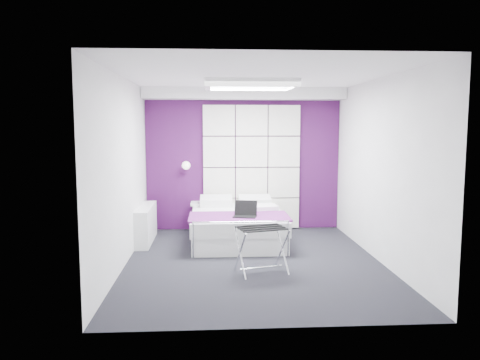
# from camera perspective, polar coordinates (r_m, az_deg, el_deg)

# --- Properties ---
(floor) EXTENTS (4.40, 4.40, 0.00)m
(floor) POSITION_cam_1_polar(r_m,az_deg,el_deg) (6.76, 1.67, -9.97)
(floor) COLOR black
(floor) RESTS_ON ground
(ceiling) EXTENTS (4.40, 4.40, 0.00)m
(ceiling) POSITION_cam_1_polar(r_m,az_deg,el_deg) (6.51, 1.74, 12.53)
(ceiling) COLOR white
(ceiling) RESTS_ON wall_back
(wall_back) EXTENTS (3.60, 0.00, 3.60)m
(wall_back) POSITION_cam_1_polar(r_m,az_deg,el_deg) (8.69, 0.40, 2.44)
(wall_back) COLOR silver
(wall_back) RESTS_ON floor
(wall_left) EXTENTS (0.00, 4.40, 4.40)m
(wall_left) POSITION_cam_1_polar(r_m,az_deg,el_deg) (6.59, -14.07, 0.95)
(wall_left) COLOR silver
(wall_left) RESTS_ON floor
(wall_right) EXTENTS (0.00, 4.40, 4.40)m
(wall_right) POSITION_cam_1_polar(r_m,az_deg,el_deg) (6.91, 16.75, 1.11)
(wall_right) COLOR silver
(wall_right) RESTS_ON floor
(accent_wall) EXTENTS (3.58, 0.02, 2.58)m
(accent_wall) POSITION_cam_1_polar(r_m,az_deg,el_deg) (8.68, 0.40, 2.44)
(accent_wall) COLOR #3B0E3E
(accent_wall) RESTS_ON wall_back
(soffit) EXTENTS (3.58, 0.50, 0.20)m
(soffit) POSITION_cam_1_polar(r_m,az_deg,el_deg) (8.44, 0.52, 10.47)
(soffit) COLOR white
(soffit) RESTS_ON wall_back
(headboard) EXTENTS (1.80, 0.08, 2.30)m
(headboard) POSITION_cam_1_polar(r_m,az_deg,el_deg) (8.66, 1.41, 1.56)
(headboard) COLOR silver
(headboard) RESTS_ON wall_back
(skylight) EXTENTS (1.36, 0.86, 0.12)m
(skylight) POSITION_cam_1_polar(r_m,az_deg,el_deg) (7.11, 1.29, 11.62)
(skylight) COLOR white
(skylight) RESTS_ON ceiling
(wall_lamp) EXTENTS (0.15, 0.15, 0.15)m
(wall_lamp) POSITION_cam_1_polar(r_m,az_deg,el_deg) (8.55, -6.58, 1.80)
(wall_lamp) COLOR white
(wall_lamp) RESTS_ON wall_back
(radiator) EXTENTS (0.22, 1.20, 0.60)m
(radiator) POSITION_cam_1_polar(r_m,az_deg,el_deg) (8.00, -11.39, -5.28)
(radiator) COLOR white
(radiator) RESTS_ON floor
(bed) EXTENTS (1.56, 1.88, 0.66)m
(bed) POSITION_cam_1_polar(r_m,az_deg,el_deg) (7.84, -0.33, -5.55)
(bed) COLOR white
(bed) RESTS_ON floor
(nightstand) EXTENTS (0.43, 0.33, 0.05)m
(nightstand) POSITION_cam_1_polar(r_m,az_deg,el_deg) (8.59, -4.59, -2.87)
(nightstand) COLOR white
(nightstand) RESTS_ON wall_back
(luggage_rack) EXTENTS (0.61, 0.45, 0.61)m
(luggage_rack) POSITION_cam_1_polar(r_m,az_deg,el_deg) (6.22, 2.63, -8.52)
(luggage_rack) COLOR silver
(luggage_rack) RESTS_ON floor
(laptop) EXTENTS (0.35, 0.25, 0.25)m
(laptop) POSITION_cam_1_polar(r_m,az_deg,el_deg) (7.27, 0.58, -4.02)
(laptop) COLOR black
(laptop) RESTS_ON bed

